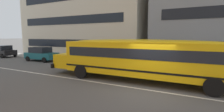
{
  "coord_description": "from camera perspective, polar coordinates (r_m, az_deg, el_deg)",
  "views": [
    {
      "loc": [
        2.2,
        -8.67,
        2.94
      ],
      "look_at": [
        -2.68,
        0.81,
        1.65
      ],
      "focal_mm": 26.42,
      "sensor_mm": 36.0,
      "label": 1
    }
  ],
  "objects": [
    {
      "name": "ground_plane",
      "position": [
        9.42,
        12.6,
        -11.45
      ],
      "size": [
        400.0,
        400.0,
        0.0
      ],
      "primitive_type": "plane",
      "color": "#54514F"
    },
    {
      "name": "sidewalk_far",
      "position": [
        16.75,
        19.29,
        -3.57
      ],
      "size": [
        120.0,
        3.0,
        0.01
      ],
      "primitive_type": "cube",
      "color": "gray",
      "rests_on": "ground_plane"
    },
    {
      "name": "lane_centreline",
      "position": [
        9.42,
        12.6,
        -11.43
      ],
      "size": [
        110.0,
        0.16,
        0.01
      ],
      "primitive_type": "cube",
      "color": "silver",
      "rests_on": "ground_plane"
    },
    {
      "name": "school_bus",
      "position": [
        10.9,
        8.97,
        -0.1
      ],
      "size": [
        12.28,
        2.91,
        2.74
      ],
      "rotation": [
        0.0,
        0.0,
        3.16
      ],
      "color": "yellow",
      "rests_on": "ground_plane"
    },
    {
      "name": "parked_car_teal_end_of_row",
      "position": [
        21.23,
        -23.3,
        0.68
      ],
      "size": [
        3.98,
        2.04,
        1.64
      ],
      "rotation": [
        0.0,
        0.0,
        0.05
      ],
      "color": "#195B66",
      "rests_on": "ground_plane"
    },
    {
      "name": "parked_car_black_by_lamppost",
      "position": [
        28.07,
        -33.49,
        1.48
      ],
      "size": [
        3.97,
        2.03,
        1.64
      ],
      "rotation": [
        0.0,
        0.0,
        -0.05
      ],
      "color": "black",
      "rests_on": "ground_plane"
    },
    {
      "name": "apartment_block_far_left",
      "position": [
        29.51,
        -6.72,
        17.23
      ],
      "size": [
        20.12,
        12.64,
        16.5
      ],
      "color": "beige",
      "rests_on": "ground_plane"
    }
  ]
}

